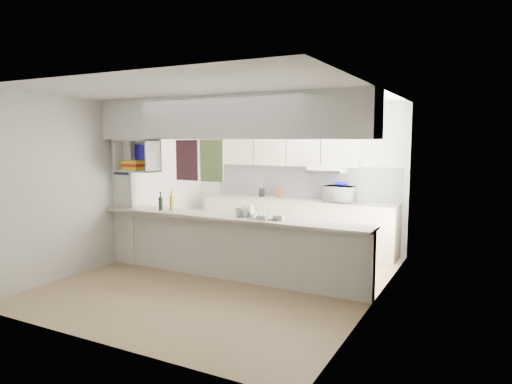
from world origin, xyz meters
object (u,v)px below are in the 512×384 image
Objects in this scene: bowl at (342,184)px; wine_bottles at (166,203)px; microwave at (340,194)px; dish_rack at (250,212)px.

bowl reaches higher than wine_bottles.
microwave is at bearing 45.11° from wine_bottles.
dish_rack is at bearing 78.41° from microwave.
dish_rack is at bearing -107.84° from bowl.
microwave is at bearing 164.32° from bowl.
dish_rack is 1.42× the size of wine_bottles.
bowl reaches higher than dish_rack.
wine_bottles is (-2.08, -2.09, -0.03)m from microwave.
wine_bottles reaches higher than microwave.
bowl is 2.98m from wine_bottles.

